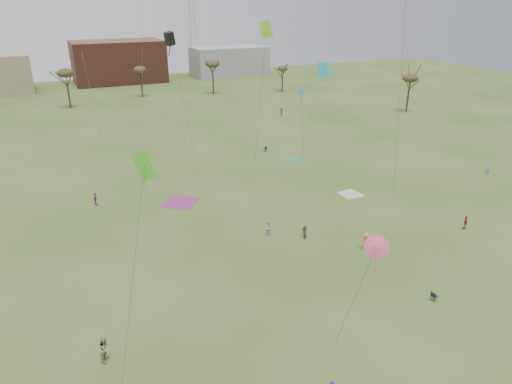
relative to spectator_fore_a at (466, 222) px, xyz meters
name	(u,v)px	position (x,y,z in m)	size (l,w,h in m)	color
ground	(317,303)	(-21.95, -4.60, -0.80)	(260.00, 260.00, 0.00)	#3B581B
spectator_fore_a	(466,222)	(0.00, 0.00, 0.00)	(0.94, 0.39, 1.60)	red
spectator_fore_b	(105,349)	(-38.86, -3.96, 0.18)	(0.95, 0.74, 1.96)	#868355
spectator_fore_c	(305,232)	(-17.03, 5.74, -0.09)	(1.31, 0.42, 1.41)	brown
flyer_mid_b	(366,241)	(-12.75, 0.99, 0.13)	(1.21, 0.69, 1.87)	orange
flyer_mid_c	(488,169)	(16.93, 11.32, -0.03)	(0.56, 0.37, 1.54)	#6EA6B8
spectator_mid_d	(95,199)	(-35.98, 23.84, 0.04)	(0.98, 0.41, 1.67)	#A24391
spectator_mid_e	(269,228)	(-20.16, 7.94, 0.04)	(0.82, 0.64, 1.68)	silver
flyer_far_c	(281,112)	(6.45, 55.30, 0.11)	(1.18, 0.68, 1.82)	navy
blanket_cream	(350,194)	(-5.58, 13.40, -0.80)	(2.66, 2.66, 0.03)	silver
blanket_plum	(180,202)	(-26.34, 20.26, -0.80)	(3.84, 3.84, 0.03)	#982F7C
blanket_olive	(291,160)	(-5.77, 28.93, -0.80)	(2.59, 2.59, 0.03)	#379962
camp_chair_center	(434,298)	(-12.83, -8.47, -0.54)	(0.61, 0.58, 0.87)	#121C33
camp_chair_right	(265,150)	(-7.66, 34.35, -0.54)	(0.71, 0.69, 0.87)	#131B35
kites_aloft	(204,33)	(-20.41, 25.67, 18.70)	(58.03, 62.68, 27.79)	#FF5083
tree_line	(114,80)	(-24.79, 74.52, 6.29)	(117.44, 49.32, 8.91)	#3A2B1E
building_brick	(118,62)	(-16.95, 115.40, 5.20)	(26.00, 16.00, 12.00)	brown
building_grey	(229,61)	(18.05, 113.40, 3.70)	(24.00, 12.00, 9.00)	gray
radio_tower	(191,13)	(8.05, 120.40, 18.41)	(1.51, 1.72, 41.00)	#9EA3A8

